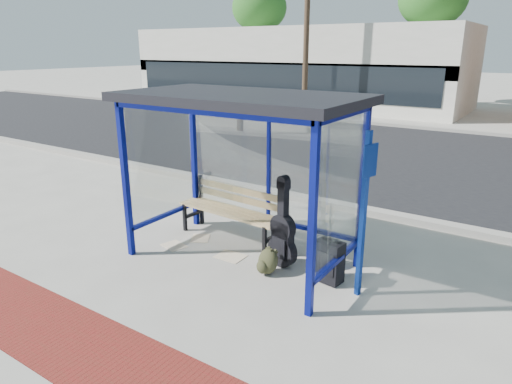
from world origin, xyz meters
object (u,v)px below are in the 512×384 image
Objects in this scene: bench at (233,208)px; backpack at (267,262)px; guitar_bag at (283,236)px; suitcase at (329,262)px.

backpack is (1.14, -0.77, -0.33)m from bench.
backpack is (-0.05, -0.32, -0.29)m from guitar_bag.
bench is 5.20× the size of backpack.
guitar_bag is 3.41× the size of backpack.
bench is at bearing 173.46° from suitcase.
guitar_bag is at bearing -16.38° from bench.
bench is at bearing 173.13° from guitar_bag.
bench reaches higher than suitcase.
suitcase is at bearing -10.53° from bench.
guitar_bag reaches higher than backpack.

